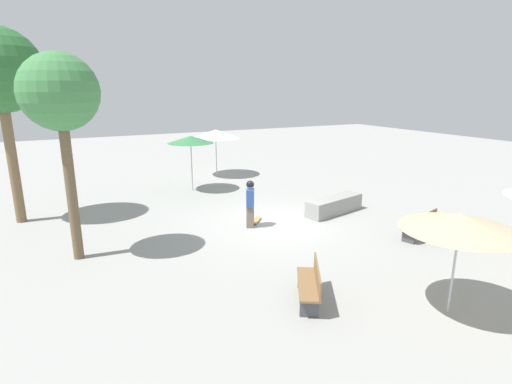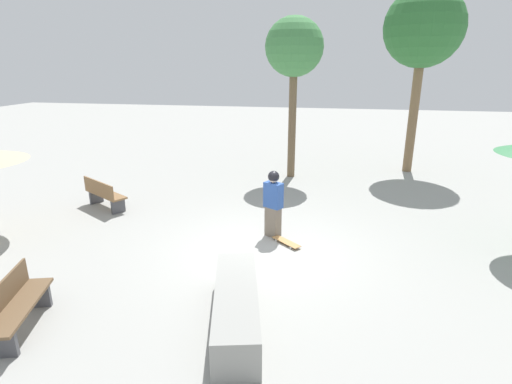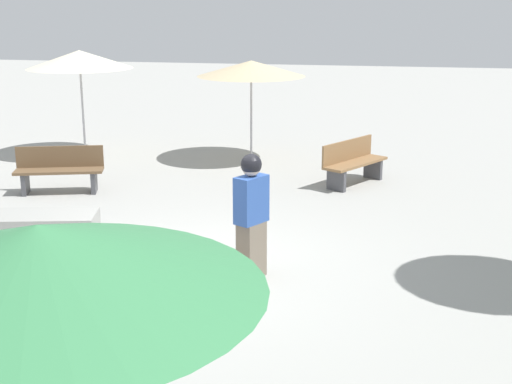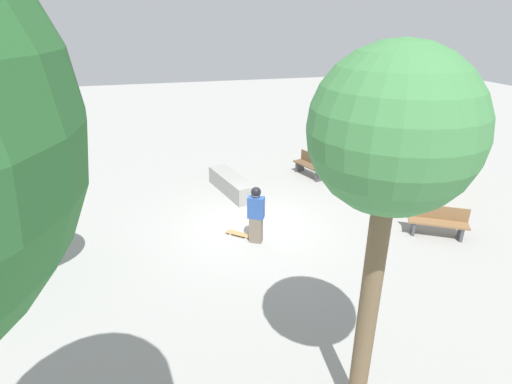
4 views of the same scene
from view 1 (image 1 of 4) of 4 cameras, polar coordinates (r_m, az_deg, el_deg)
name	(u,v)px [view 1 (image 1 of 4)]	position (r m, az deg, el deg)	size (l,w,h in m)	color
ground_plane	(273,224)	(14.07, 2.41, -4.56)	(60.00, 60.00, 0.00)	#9E9E99
skater_main	(250,202)	(13.50, -0.83, -1.46)	(0.50, 0.43, 1.63)	#726656
skateboard	(256,220)	(14.25, 0.03, -4.06)	(0.74, 0.67, 0.07)	#B7844C
concrete_ledge	(334,205)	(15.43, 11.12, -1.89)	(1.24, 2.65, 0.62)	gray
bench_near	(311,284)	(9.13, 7.82, -12.88)	(1.60, 1.20, 0.85)	#47474C
bench_far	(420,225)	(13.65, 22.41, -4.43)	(0.88, 1.66, 0.85)	#47474C
shade_umbrella_green	(191,140)	(18.38, -9.32, 7.39)	(2.09, 2.09, 2.54)	#B7B7BC
shade_umbrella_tan	(460,222)	(8.98, 27.13, -3.82)	(2.36, 2.36, 2.20)	#B7B7BC
shade_umbrella_white	(216,134)	(21.53, -5.77, 8.27)	(2.63, 2.63, 2.49)	#B7B7BC
palm_tree_far_back	(60,96)	(11.51, -26.24, 12.25)	(1.99, 1.99, 5.52)	brown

